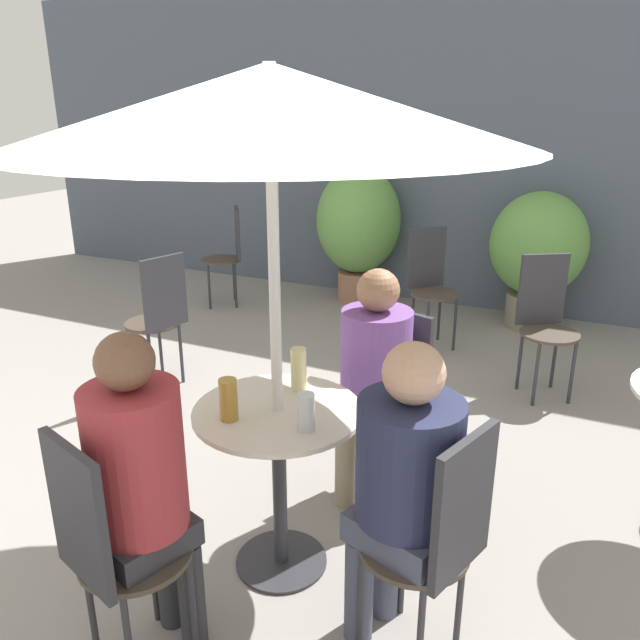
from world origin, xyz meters
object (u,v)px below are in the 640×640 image
(bistro_chair_1, at_px, (439,533))
(bistro_chair_4, at_px, (159,311))
(bistro_chair_0, at_px, (106,541))
(bistro_chair_2, at_px, (392,389))
(seated_person_1, at_px, (404,477))
(umbrella, at_px, (270,107))
(seated_person_0, at_px, (141,475))
(bistro_chair_5, at_px, (230,248))
(potted_plant_1, at_px, (538,250))
(beer_glass_0, at_px, (306,412))
(potted_plant_0, at_px, (358,225))
(bistro_chair_6, at_px, (545,313))
(seated_person_2, at_px, (374,370))
(beer_glass_2, at_px, (228,400))
(cafe_table_near, at_px, (279,452))
(bistro_chair_3, at_px, (430,277))
(beer_glass_1, at_px, (299,369))

(bistro_chair_1, xyz_separation_m, bistro_chair_4, (-2.32, 1.46, 0.00))
(bistro_chair_0, relative_size, bistro_chair_4, 1.00)
(bistro_chair_2, xyz_separation_m, seated_person_1, (0.35, -0.92, 0.15))
(bistro_chair_0, bearing_deg, umbrella, -90.00)
(seated_person_0, distance_m, seated_person_1, 0.88)
(bistro_chair_5, distance_m, potted_plant_1, 2.83)
(beer_glass_0, relative_size, umbrella, 0.07)
(bistro_chair_0, bearing_deg, bistro_chair_5, -44.74)
(seated_person_1, relative_size, potted_plant_0, 0.91)
(bistro_chair_4, bearing_deg, bistro_chair_1, 74.19)
(bistro_chair_6, relative_size, seated_person_2, 0.79)
(bistro_chair_6, height_order, umbrella, umbrella)
(bistro_chair_1, relative_size, bistro_chair_5, 1.00)
(bistro_chair_1, xyz_separation_m, beer_glass_2, (-0.86, 0.08, 0.27))
(potted_plant_1, bearing_deg, beer_glass_2, -100.53)
(cafe_table_near, height_order, bistro_chair_5, bistro_chair_5)
(bistro_chair_4, bearing_deg, potted_plant_0, -174.88)
(potted_plant_0, bearing_deg, bistro_chair_5, -150.20)
(bistro_chair_1, distance_m, seated_person_2, 1.00)
(bistro_chair_3, distance_m, umbrella, 3.12)
(potted_plant_0, bearing_deg, bistro_chair_2, -65.28)
(bistro_chair_3, distance_m, potted_plant_1, 1.08)
(bistro_chair_3, height_order, seated_person_1, seated_person_1)
(seated_person_0, height_order, umbrella, umbrella)
(bistro_chair_4, bearing_deg, potted_plant_1, 154.33)
(bistro_chair_1, bearing_deg, bistro_chair_5, -120.35)
(bistro_chair_2, relative_size, beer_glass_1, 5.16)
(bistro_chair_6, bearing_deg, bistro_chair_0, -140.93)
(bistro_chair_3, bearing_deg, bistro_chair_6, -74.64)
(beer_glass_0, relative_size, potted_plant_0, 0.11)
(bistro_chair_0, distance_m, beer_glass_0, 0.80)
(bistro_chair_5, relative_size, seated_person_1, 0.79)
(bistro_chair_0, distance_m, seated_person_1, 1.00)
(cafe_table_near, height_order, beer_glass_1, beer_glass_1)
(seated_person_1, height_order, potted_plant_0, potted_plant_0)
(seated_person_1, bearing_deg, bistro_chair_1, 90.00)
(umbrella, bearing_deg, potted_plant_1, 81.03)
(beer_glass_0, height_order, beer_glass_2, beer_glass_2)
(potted_plant_1, bearing_deg, bistro_chair_2, -96.63)
(seated_person_0, distance_m, potted_plant_0, 4.34)
(bistro_chair_1, distance_m, beer_glass_0, 0.63)
(cafe_table_near, height_order, bistro_chair_2, bistro_chair_2)
(potted_plant_0, bearing_deg, seated_person_0, -77.81)
(seated_person_0, relative_size, seated_person_2, 1.04)
(bistro_chair_6, relative_size, potted_plant_0, 0.72)
(beer_glass_0, distance_m, beer_glass_1, 0.35)
(bistro_chair_0, bearing_deg, bistro_chair_1, -135.00)
(beer_glass_2, bearing_deg, cafe_table_near, 49.82)
(seated_person_0, bearing_deg, bistro_chair_3, -72.82)
(bistro_chair_4, bearing_deg, seated_person_2, 86.78)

